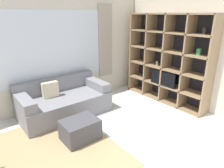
# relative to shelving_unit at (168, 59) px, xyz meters

# --- Properties ---
(wall_back) EXTENTS (6.65, 0.11, 2.70)m
(wall_back) POSITION_rel_shelving_unit_xyz_m (-2.55, 1.47, 0.28)
(wall_back) COLOR beige
(wall_back) RESTS_ON ground_plane
(wall_right) EXTENTS (0.07, 4.51, 2.70)m
(wall_right) POSITION_rel_shelving_unit_xyz_m (0.21, -0.22, 0.27)
(wall_right) COLOR beige
(wall_right) RESTS_ON ground_plane
(area_rug) EXTENTS (2.28, 2.28, 0.01)m
(area_rug) POSITION_rel_shelving_unit_xyz_m (-3.38, -0.23, -1.08)
(area_rug) COLOR tan
(area_rug) RESTS_ON ground_plane
(shelving_unit) EXTENTS (0.42, 2.27, 2.18)m
(shelving_unit) POSITION_rel_shelving_unit_xyz_m (0.00, 0.00, 0.00)
(shelving_unit) COLOR #232328
(shelving_unit) RESTS_ON ground_plane
(couch_main) EXTENTS (1.93, 0.99, 0.79)m
(couch_main) POSITION_rel_shelving_unit_xyz_m (-2.44, 0.92, -0.78)
(couch_main) COLOR gray
(couch_main) RESTS_ON ground_plane
(ottoman) EXTENTS (0.63, 0.49, 0.39)m
(ottoman) POSITION_rel_shelving_unit_xyz_m (-2.66, -0.18, -0.89)
(ottoman) COLOR #47474C
(ottoman) RESTS_ON ground_plane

